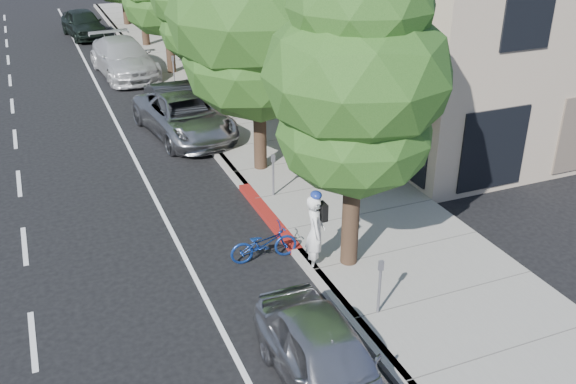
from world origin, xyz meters
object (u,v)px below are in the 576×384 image
near_car_a (327,360)px  pedestrian (264,93)px  silver_suv (184,116)px  street_tree_1 (258,17)px  white_pickup (124,58)px  cyclist (315,233)px  dark_sedan (178,108)px  dark_suv_far (83,23)px  bicycle (264,244)px  street_tree_0 (357,80)px

near_car_a → pedestrian: pedestrian is taller
silver_suv → pedestrian: bearing=8.3°
street_tree_1 → near_car_a: street_tree_1 is taller
white_pickup → cyclist: bearing=-90.6°
street_tree_1 → near_car_a: 10.60m
silver_suv → dark_sedan: 1.00m
dark_suv_far → bicycle: bearing=-94.7°
dark_sedan → white_pickup: bearing=94.2°
dark_sedan → near_car_a: (-0.87, -14.50, -0.06)m
dark_sedan → pedestrian: pedestrian is taller
street_tree_0 → bicycle: 4.63m
pedestrian → cyclist: bearing=34.5°
bicycle → dark_sedan: dark_sedan is taller
bicycle → pedestrian: bearing=-18.3°
street_tree_1 → bicycle: street_tree_1 is taller
silver_suv → dark_suv_far: bearing=86.9°
street_tree_0 → pedestrian: (2.00, 10.97, -3.67)m
street_tree_0 → street_tree_1: size_ratio=0.92×
cyclist → white_pickup: (-1.29, 18.54, -0.13)m
silver_suv → pedestrian: pedestrian is taller
dark_sedan → silver_suv: bearing=-90.4°
cyclist → dark_suv_far: (-2.07, 27.61, -0.16)m
white_pickup → dark_suv_far: (-0.79, 9.06, -0.03)m
street_tree_0 → dark_suv_far: 28.29m
white_pickup → pedestrian: 8.83m
cyclist → dark_sedan: 10.74m
street_tree_1 → bicycle: bearing=-109.5°
silver_suv → dark_suv_far: 17.95m
bicycle → dark_suv_far: bearing=4.7°
bicycle → pedestrian: pedestrian is taller
near_car_a → street_tree_0: bearing=57.1°
silver_suv → near_car_a: size_ratio=1.31×
street_tree_1 → white_pickup: size_ratio=1.40×
street_tree_1 → dark_sedan: size_ratio=1.75×
bicycle → near_car_a: size_ratio=0.42×
dark_sedan → white_pickup: white_pickup is taller
pedestrian → near_car_a: bearing=32.5°
street_tree_0 → silver_suv: 10.81m
street_tree_0 → silver_suv: (-1.40, 10.00, -3.85)m
dark_sedan → near_car_a: dark_sedan is taller
cyclist → street_tree_1: bearing=11.8°
white_pickup → near_car_a: 22.33m
cyclist → dark_suv_far: cyclist is taller
near_car_a → pedestrian: 15.09m
street_tree_0 → cyclist: size_ratio=3.83×
pedestrian → street_tree_1: bearing=27.1°
silver_suv → street_tree_0: bearing=-89.6°
near_car_a → dark_suv_far: bearing=91.1°
white_pickup → near_car_a: bearing=-95.2°
street_tree_0 → cyclist: street_tree_0 is taller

